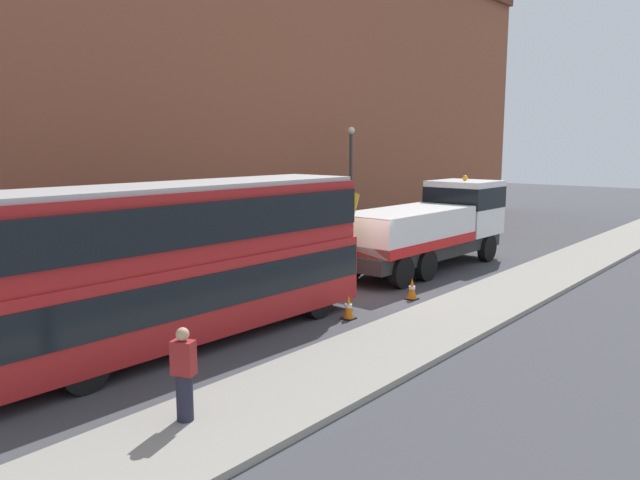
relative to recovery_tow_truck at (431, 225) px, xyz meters
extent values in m
plane|color=#424247|center=(-5.93, -0.09, -1.76)|extent=(120.00, 120.00, 0.00)
cube|color=gray|center=(-5.93, -4.29, -1.68)|extent=(60.00, 2.80, 0.15)
cube|color=#935138|center=(-5.93, 8.12, 6.24)|extent=(60.00, 1.20, 16.00)
cube|color=#2D2D2D|center=(-0.48, 0.01, -0.90)|extent=(9.05, 2.41, 0.55)
cube|color=white|center=(2.72, -0.06, 0.52)|extent=(2.66, 2.66, 2.30)
cube|color=black|center=(2.72, -0.06, 0.97)|extent=(2.68, 2.68, 0.90)
cube|color=silver|center=(-1.78, 0.04, 0.07)|extent=(6.16, 2.73, 1.40)
cube|color=red|center=(-1.78, 0.04, -0.45)|extent=(6.16, 2.78, 0.36)
cylinder|color=#B79914|center=(-5.49, 0.12, 0.37)|extent=(1.24, 0.31, 2.52)
sphere|color=orange|center=(2.72, -0.06, 1.79)|extent=(0.24, 0.24, 0.24)
cylinder|color=black|center=(2.84, 1.05, -1.18)|extent=(1.17, 0.37, 1.16)
cylinder|color=black|center=(2.79, -1.17, -1.18)|extent=(1.17, 0.37, 1.16)
cylinder|color=black|center=(-2.16, 1.16, -1.18)|extent=(1.17, 0.37, 1.16)
cylinder|color=black|center=(-2.20, -1.06, -1.18)|extent=(1.17, 0.37, 1.16)
cylinder|color=black|center=(-3.76, 1.19, -1.18)|extent=(1.17, 0.37, 1.16)
cylinder|color=black|center=(-3.80, -1.03, -1.18)|extent=(1.17, 0.37, 1.16)
cube|color=#AD1E1E|center=(-12.37, 0.01, -0.47)|extent=(11.05, 2.74, 1.90)
cube|color=#AD1E1E|center=(-12.37, 0.01, 1.33)|extent=(10.83, 2.63, 1.70)
cube|color=black|center=(-12.37, 0.01, -0.22)|extent=(10.94, 2.79, 0.90)
cube|color=black|center=(-12.37, 0.01, 1.43)|extent=(10.72, 2.78, 1.00)
cube|color=#B2B2B2|center=(-12.37, 0.01, 2.24)|extent=(10.61, 2.53, 0.12)
cube|color=yellow|center=(-6.86, -0.11, 0.78)|extent=(0.09, 1.50, 0.44)
cylinder|color=black|center=(-8.45, 1.01, -1.24)|extent=(1.05, 0.32, 1.04)
cylinder|color=black|center=(-8.50, -1.15, -1.24)|extent=(1.05, 0.32, 1.04)
cylinder|color=black|center=(-15.65, 1.16, -1.24)|extent=(1.05, 0.32, 1.04)
cylinder|color=black|center=(-15.70, -1.00, -1.24)|extent=(1.05, 0.32, 1.04)
cylinder|color=#232333|center=(-15.36, -3.83, -1.18)|extent=(0.39, 0.39, 0.85)
cube|color=maroon|center=(-15.36, -3.83, -0.45)|extent=(0.39, 0.47, 0.62)
sphere|color=tan|center=(-15.36, -3.83, -0.02)|extent=(0.24, 0.24, 0.24)
cone|color=orange|center=(-8.03, -1.91, -1.40)|extent=(0.32, 0.32, 0.72)
cylinder|color=white|center=(-8.03, -1.91, -1.36)|extent=(0.21, 0.21, 0.10)
cube|color=black|center=(-8.03, -1.91, -1.74)|extent=(0.36, 0.36, 0.04)
cone|color=orange|center=(-4.91, -2.13, -1.40)|extent=(0.32, 0.32, 0.72)
cylinder|color=white|center=(-4.91, -2.13, -1.36)|extent=(0.21, 0.21, 0.10)
cube|color=black|center=(-4.91, -2.13, -1.74)|extent=(0.36, 0.36, 0.04)
cylinder|color=#38383D|center=(2.44, 5.92, 0.99)|extent=(0.16, 0.16, 5.50)
sphere|color=#EAE5C6|center=(2.44, 5.92, 3.89)|extent=(0.36, 0.36, 0.36)
camera|label=1|loc=(-21.71, -12.25, 3.27)|focal=34.36mm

